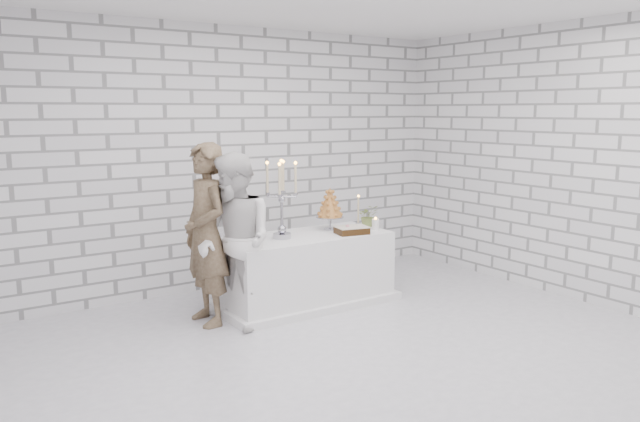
{
  "coord_description": "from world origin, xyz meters",
  "views": [
    {
      "loc": [
        -3.01,
        -4.05,
        2.06
      ],
      "look_at": [
        0.44,
        1.09,
        1.05
      ],
      "focal_mm": 34.94,
      "sensor_mm": 36.0,
      "label": 1
    }
  ],
  "objects": [
    {
      "name": "wall_right",
      "position": [
        3.0,
        0.0,
        1.5
      ],
      "size": [
        0.01,
        5.0,
        3.0
      ],
      "primitive_type": "cube",
      "color": "white",
      "rests_on": "ground"
    },
    {
      "name": "pillar_candle",
      "position": [
        1.26,
        1.2,
        0.81
      ],
      "size": [
        0.08,
        0.08,
        0.12
      ],
      "primitive_type": "cylinder",
      "rotation": [
        0.0,
        0.0,
        -0.02
      ],
      "color": "white",
      "rests_on": "cake_table"
    },
    {
      "name": "wall_back",
      "position": [
        0.0,
        2.5,
        1.5
      ],
      "size": [
        6.0,
        0.01,
        3.0
      ],
      "primitive_type": "cube",
      "color": "white",
      "rests_on": "ground"
    },
    {
      "name": "bride",
      "position": [
        -0.49,
        1.12,
        0.84
      ],
      "size": [
        0.7,
        0.87,
        1.67
      ],
      "primitive_type": "imported",
      "rotation": [
        0.0,
        0.0,
        -1.48
      ],
      "color": "white",
      "rests_on": "ground"
    },
    {
      "name": "candelabra",
      "position": [
        0.17,
        1.38,
        1.16
      ],
      "size": [
        0.37,
        0.37,
        0.82
      ],
      "primitive_type": null,
      "rotation": [
        0.0,
        0.0,
        0.13
      ],
      "color": "#A3A2AC",
      "rests_on": "cake_table"
    },
    {
      "name": "croquembouche",
      "position": [
        0.85,
        1.49,
        0.98
      ],
      "size": [
        0.37,
        0.37,
        0.47
      ],
      "primitive_type": null,
      "rotation": [
        0.0,
        0.0,
        -0.24
      ],
      "color": "#925A26",
      "rests_on": "cake_table"
    },
    {
      "name": "groom",
      "position": [
        -0.66,
        1.41,
        0.88
      ],
      "size": [
        0.43,
        0.65,
        1.76
      ],
      "primitive_type": "imported",
      "rotation": [
        0.0,
        0.0,
        -1.55
      ],
      "color": "brown",
      "rests_on": "ground"
    },
    {
      "name": "flowers",
      "position": [
        1.3,
        1.4,
        0.87
      ],
      "size": [
        0.28,
        0.26,
        0.25
      ],
      "primitive_type": "imported",
      "rotation": [
        0.0,
        0.0,
        -0.37
      ],
      "color": "olive",
      "rests_on": "cake_table"
    },
    {
      "name": "cake_table",
      "position": [
        0.46,
        1.39,
        0.38
      ],
      "size": [
        1.8,
        0.8,
        0.75
      ],
      "primitive_type": "cube",
      "color": "white",
      "rests_on": "ground"
    },
    {
      "name": "ground",
      "position": [
        0.0,
        0.0,
        0.0
      ],
      "size": [
        6.0,
        5.0,
        0.01
      ],
      "primitive_type": "cube",
      "color": "silver",
      "rests_on": "ground"
    },
    {
      "name": "extra_taper",
      "position": [
        1.3,
        1.58,
        0.91
      ],
      "size": [
        0.07,
        0.07,
        0.32
      ],
      "primitive_type": "cylinder",
      "rotation": [
        0.0,
        0.0,
        0.16
      ],
      "color": "beige",
      "rests_on": "cake_table"
    },
    {
      "name": "chocolate_cake",
      "position": [
        0.91,
        1.17,
        0.79
      ],
      "size": [
        0.37,
        0.3,
        0.08
      ],
      "primitive_type": "cube",
      "rotation": [
        0.0,
        0.0,
        -0.2
      ],
      "color": "black",
      "rests_on": "cake_table"
    }
  ]
}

